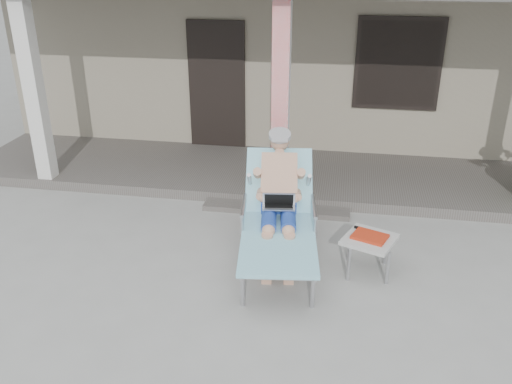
# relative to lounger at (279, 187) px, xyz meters

# --- Properties ---
(ground) EXTENTS (60.00, 60.00, 0.00)m
(ground) POSITION_rel_lounger_xyz_m (-0.17, -0.77, -0.85)
(ground) COLOR #9E9E99
(ground) RESTS_ON ground
(house) EXTENTS (10.40, 5.40, 3.30)m
(house) POSITION_rel_lounger_xyz_m (-0.17, 5.72, 0.81)
(house) COLOR gray
(house) RESTS_ON ground
(porch_deck) EXTENTS (10.00, 2.00, 0.15)m
(porch_deck) POSITION_rel_lounger_xyz_m (-0.17, 2.23, -0.78)
(porch_deck) COLOR #605B56
(porch_deck) RESTS_ON ground
(porch_step) EXTENTS (2.00, 0.30, 0.07)m
(porch_step) POSITION_rel_lounger_xyz_m (-0.17, 1.08, -0.81)
(porch_step) COLOR #605B56
(porch_step) RESTS_ON ground
(lounger) EXTENTS (1.05, 2.19, 1.38)m
(lounger) POSITION_rel_lounger_xyz_m (0.00, 0.00, 0.00)
(lounger) COLOR #B7B7BC
(lounger) RESTS_ON ground
(side_table) EXTENTS (0.67, 0.67, 0.46)m
(side_table) POSITION_rel_lounger_xyz_m (1.03, -0.24, -0.46)
(side_table) COLOR #B9B9B4
(side_table) RESTS_ON ground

